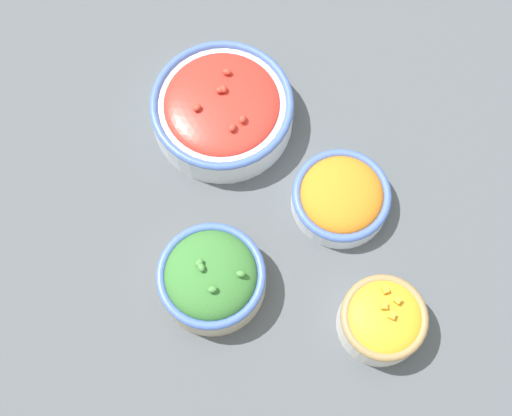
# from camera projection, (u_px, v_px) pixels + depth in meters

# --- Properties ---
(ground_plane) EXTENTS (3.00, 3.00, 0.00)m
(ground_plane) POSITION_uv_depth(u_px,v_px,m) (256.00, 215.00, 1.01)
(ground_plane) COLOR #4C5156
(bowl_carrots) EXTENTS (0.14, 0.14, 0.05)m
(bowl_carrots) POSITION_uv_depth(u_px,v_px,m) (342.00, 200.00, 0.99)
(bowl_carrots) COLOR silver
(bowl_carrots) RESTS_ON ground_plane
(bowl_squash) EXTENTS (0.11, 0.11, 0.07)m
(bowl_squash) POSITION_uv_depth(u_px,v_px,m) (383.00, 319.00, 0.92)
(bowl_squash) COLOR silver
(bowl_squash) RESTS_ON ground_plane
(bowl_cherry_tomatoes) EXTENTS (0.21, 0.21, 0.07)m
(bowl_cherry_tomatoes) POSITION_uv_depth(u_px,v_px,m) (222.00, 109.00, 1.02)
(bowl_cherry_tomatoes) COLOR silver
(bowl_cherry_tomatoes) RESTS_ON ground_plane
(bowl_broccoli) EXTENTS (0.14, 0.14, 0.08)m
(bowl_broccoli) POSITION_uv_depth(u_px,v_px,m) (212.00, 277.00, 0.94)
(bowl_broccoli) COLOR beige
(bowl_broccoli) RESTS_ON ground_plane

